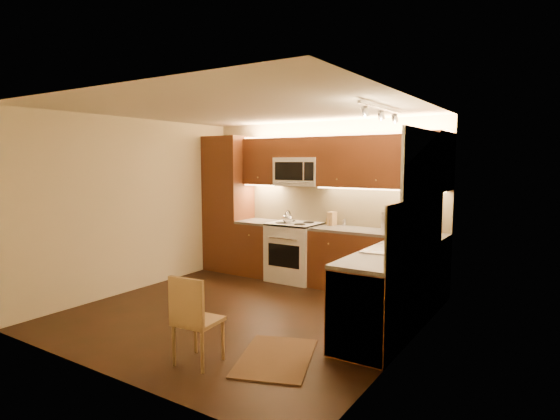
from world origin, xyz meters
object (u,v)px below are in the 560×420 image
Objects in this scene: sink at (396,242)px; dining_chair at (198,319)px; kettle at (288,217)px; toaster_oven at (401,222)px; microwave at (299,172)px; stove at (295,252)px; soap_bottle at (416,235)px; knife_block at (332,219)px.

sink is 2.34m from dining_chair.
toaster_oven is at bearing 14.77° from kettle.
dining_chair is (-0.87, -3.18, -0.61)m from toaster_oven.
toaster_oven is 3.36m from dining_chair.
sink is at bearing -32.21° from microwave.
sink is (2.00, -1.12, 0.52)m from stove.
microwave is 0.89× the size of dining_chair.
stove is 3.14m from dining_chair.
microwave is 2.34m from soap_bottle.
microwave is 0.74m from kettle.
microwave is 3.52m from dining_chair.
knife_block is 3.30m from dining_chair.
toaster_oven is (-0.35, 1.27, 0.06)m from sink.
sink is 1.96m from knife_block.
knife_block reaches higher than stove.
knife_block is 1.75m from soap_bottle.
microwave is at bearing 147.79° from sink.
kettle is 0.96× the size of knife_block.
soap_bottle is (2.16, -0.54, -0.02)m from kettle.
stove is 1.21× the size of microwave.
soap_bottle is (0.44, -0.78, -0.03)m from toaster_oven.
toaster_oven reaches higher than sink.
knife_block reaches higher than soap_bottle.
knife_block is at bearing 88.29° from dining_chair.
stove is 1.75m from toaster_oven.
stove is at bearing 98.64° from dining_chair.
knife_block is at bearing 162.52° from soap_bottle.
sink is (2.00, -1.26, -0.74)m from microwave.
soap_bottle is (1.53, -0.83, -0.00)m from knife_block.
kettle reaches higher than soap_bottle.
stove is 4.42× the size of knife_block.
knife_block reaches higher than dining_chair.
sink is 0.50m from soap_bottle.
kettle is 0.24× the size of dining_chair.
sink is at bearing -19.61° from kettle.
microwave is at bearing 79.74° from kettle.
toaster_oven is at bearing 105.51° from sink.
toaster_oven is at bearing 130.36° from soap_bottle.
kettle reaches higher than dining_chair.
sink is 1.95× the size of toaster_oven.
sink is 1.32m from toaster_oven.
microwave is (0.00, 0.14, 1.26)m from stove.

